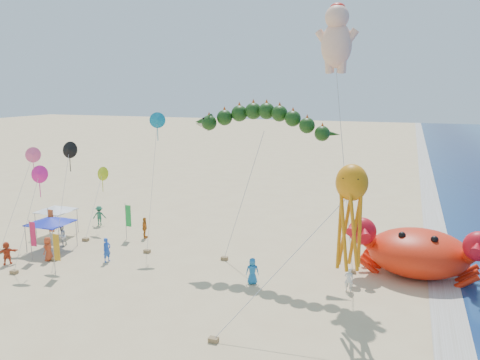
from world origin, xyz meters
The scene contains 11 objects.
ground centered at (0.00, 0.00, 0.00)m, with size 320.00×320.00×0.00m, color #D1B784.
foam_strip centered at (12.00, 0.00, 0.01)m, with size 320.00×320.00×0.00m, color silver.
crab_inflatable centered at (10.30, 4.57, 1.79)m, with size 9.27×6.34×4.06m.
dragon_kite centered at (-0.94, 3.82, 10.36)m, with size 10.57×2.26×11.53m.
cherub_kite centered at (3.97, 5.26, 16.44)m, with size 3.35×2.89×18.70m.
octopus_kite centered at (6.41, -3.72, 6.52)m, with size 7.25×5.66×8.99m.
canopy_blue centered at (-17.66, 0.22, 2.44)m, with size 3.25×3.25×2.71m.
canopy_white centered at (-19.95, 3.46, 2.44)m, with size 2.99×2.99×2.71m.
feather_flags centered at (-15.56, -0.17, 2.01)m, with size 5.77×8.74×3.20m.
beachgoers centered at (-13.58, 1.28, 0.90)m, with size 25.61×12.23×1.88m.
small_kites centered at (-15.73, 1.89, 6.86)m, with size 11.49×12.70×11.06m.
Camera 1 is at (9.15, -28.78, 12.96)m, focal length 35.00 mm.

